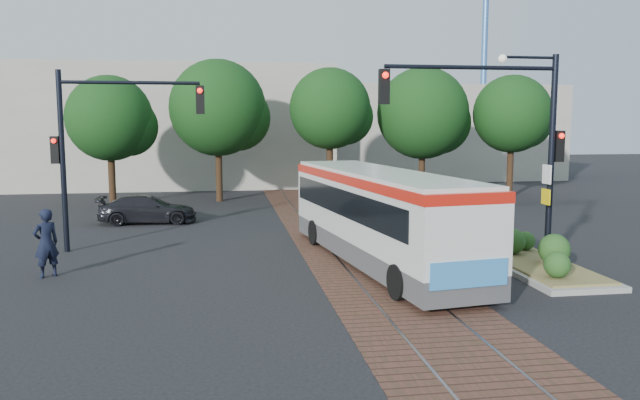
{
  "coord_description": "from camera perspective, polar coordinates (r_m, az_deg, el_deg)",
  "views": [
    {
      "loc": [
        -4.29,
        -17.56,
        4.3
      ],
      "look_at": [
        -0.95,
        3.8,
        1.6
      ],
      "focal_mm": 35.0,
      "sensor_mm": 36.0,
      "label": 1
    }
  ],
  "objects": [
    {
      "name": "ground",
      "position": [
        18.58,
        4.74,
        -6.29
      ],
      "size": [
        120.0,
        120.0,
        0.0
      ],
      "primitive_type": "plane",
      "color": "black",
      "rests_on": "ground"
    },
    {
      "name": "trackbed",
      "position": [
        22.4,
        2.33,
        -3.94
      ],
      "size": [
        3.6,
        40.0,
        0.02
      ],
      "color": "brown",
      "rests_on": "ground"
    },
    {
      "name": "tree_row",
      "position": [
        34.43,
        0.31,
        8.03
      ],
      "size": [
        26.4,
        5.6,
        7.67
      ],
      "color": "#382314",
      "rests_on": "ground"
    },
    {
      "name": "warehouses",
      "position": [
        46.46,
        -4.27,
        6.5
      ],
      "size": [
        40.0,
        13.0,
        8.0
      ],
      "color": "#ADA899",
      "rests_on": "ground"
    },
    {
      "name": "crane",
      "position": [
        56.56,
        14.81,
        13.57
      ],
      "size": [
        8.0,
        0.5,
        18.0
      ],
      "color": "#3F72B2",
      "rests_on": "ground"
    },
    {
      "name": "city_bus",
      "position": [
        19.03,
        5.39,
        -1.11
      ],
      "size": [
        3.72,
        10.85,
        2.85
      ],
      "rotation": [
        0.0,
        0.0,
        0.14
      ],
      "color": "#444446",
      "rests_on": "ground"
    },
    {
      "name": "traffic_island",
      "position": [
        19.4,
        19.43,
        -5.1
      ],
      "size": [
        2.2,
        5.2,
        1.13
      ],
      "color": "gray",
      "rests_on": "ground"
    },
    {
      "name": "signal_pole_main",
      "position": [
        18.63,
        17.17,
        6.36
      ],
      "size": [
        5.49,
        0.46,
        6.0
      ],
      "color": "black",
      "rests_on": "ground"
    },
    {
      "name": "signal_pole_left",
      "position": [
        21.94,
        -19.69,
        5.57
      ],
      "size": [
        4.99,
        0.34,
        6.0
      ],
      "color": "black",
      "rests_on": "ground"
    },
    {
      "name": "officer",
      "position": [
        18.96,
        -23.76,
        -3.63
      ],
      "size": [
        0.84,
        0.8,
        1.93
      ],
      "primitive_type": "imported",
      "rotation": [
        0.0,
        0.0,
        3.8
      ],
      "color": "black",
      "rests_on": "ground"
    },
    {
      "name": "parked_car",
      "position": [
        27.72,
        -15.49,
        -0.82
      ],
      "size": [
        4.1,
        1.67,
        1.19
      ],
      "primitive_type": "imported",
      "rotation": [
        0.0,
        0.0,
        1.57
      ],
      "color": "black",
      "rests_on": "ground"
    }
  ]
}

